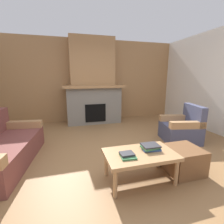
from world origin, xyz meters
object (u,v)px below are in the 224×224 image
Objects in this scene: coffee_table at (140,156)px; ottoman at (183,160)px; fireplace at (93,87)px; armchair at (182,129)px; couch at (0,149)px.

ottoman is at bearing 1.51° from coffee_table.
armchair is at bearing -51.76° from fireplace.
fireplace reaches higher than coffee_table.
armchair is at bearing 1.79° from couch.
armchair is 1.73× the size of ottoman.
fireplace is 2.93m from armchair.
couch is at bearing 160.91° from ottoman.
fireplace is 2.70× the size of coffee_table.
couch is 2.09× the size of armchair.
fireplace is at bearing 49.72° from couch.
ottoman is at bearing -127.43° from armchair.
ottoman is (-0.84, -1.10, -0.09)m from armchair.
armchair reaches higher than coffee_table.
fireplace is 5.19× the size of ottoman.
fireplace is at bearing 105.08° from ottoman.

